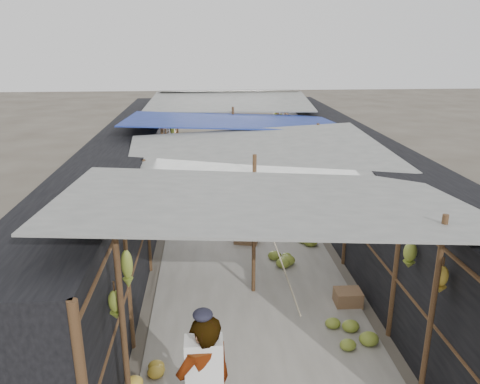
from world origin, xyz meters
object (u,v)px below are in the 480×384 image
object	(u,v)px
crate_near	(247,236)
black_basin	(274,185)
shopper_blue	(245,190)
vendor_seated	(281,208)

from	to	relation	value
crate_near	black_basin	bearing A→B (deg)	88.50
black_basin	shopper_blue	bearing A→B (deg)	-111.51
shopper_blue	crate_near	bearing A→B (deg)	-97.28
vendor_seated	black_basin	bearing A→B (deg)	144.64
crate_near	black_basin	world-z (taller)	crate_near
black_basin	vendor_seated	xyz separation A→B (m)	(-0.30, -3.14, 0.37)
crate_near	black_basin	xyz separation A→B (m)	(1.24, 4.13, -0.06)
black_basin	shopper_blue	world-z (taller)	shopper_blue
shopper_blue	vendor_seated	distance (m)	1.01
crate_near	vendor_seated	xyz separation A→B (m)	(0.95, 0.99, 0.31)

